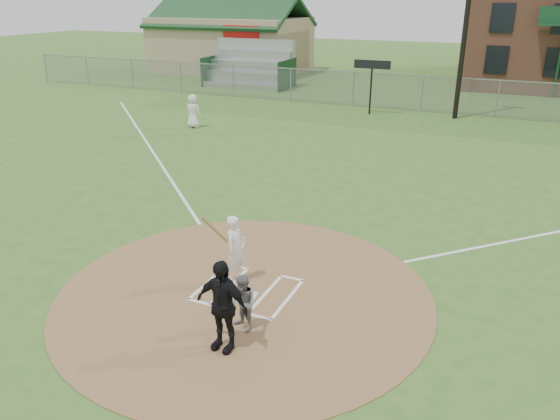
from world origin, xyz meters
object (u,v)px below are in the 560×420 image
at_px(home_plate, 245,297).
at_px(umpire, 222,305).
at_px(ondeck_player, 193,111).
at_px(batter_at_plate, 236,249).
at_px(catcher, 243,304).

relative_size(home_plate, umpire, 0.26).
xyz_separation_m(umpire, ondeck_player, (-10.30, 15.48, -0.12)).
height_order(home_plate, batter_at_plate, batter_at_plate).
bearing_deg(umpire, batter_at_plate, 116.27).
distance_m(catcher, batter_at_plate, 2.02).
height_order(catcher, umpire, umpire).
bearing_deg(ondeck_player, batter_at_plate, 122.40).
relative_size(umpire, batter_at_plate, 1.04).
bearing_deg(umpire, ondeck_player, 127.60).
height_order(umpire, batter_at_plate, umpire).
relative_size(ondeck_player, batter_at_plate, 0.93).
height_order(ondeck_player, batter_at_plate, batter_at_plate).
height_order(umpire, ondeck_player, umpire).
bearing_deg(batter_at_plate, ondeck_player, 125.45).
xyz_separation_m(home_plate, catcher, (0.54, -1.11, 0.58)).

